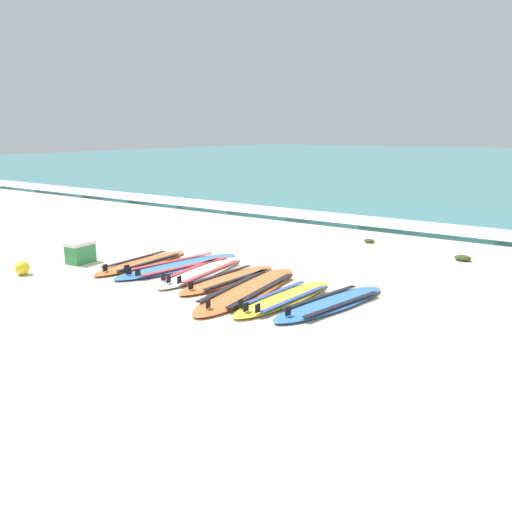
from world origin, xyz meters
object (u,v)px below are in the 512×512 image
object	(u,v)px
surfboard_6	(331,303)
surfboard_1	(179,266)
surfboard_3	(228,279)
surfboard_5	(284,298)
beach_ball	(22,268)
surfboard_0	(142,263)
surfboard_2	(202,272)
surfboard_4	(248,290)
cooler_box	(80,252)

from	to	relation	value
surfboard_6	surfboard_1	bearing A→B (deg)	174.53
surfboard_3	surfboard_5	bearing A→B (deg)	-14.47
surfboard_5	beach_ball	distance (m)	4.32
surfboard_0	surfboard_3	size ratio (longest dim) A/B	0.99
surfboard_1	surfboard_2	bearing A→B (deg)	-6.33
surfboard_0	surfboard_2	bearing A→B (deg)	6.55
surfboard_4	surfboard_5	bearing A→B (deg)	-4.16
beach_ball	surfboard_6	bearing A→B (deg)	16.97
surfboard_4	beach_ball	distance (m)	3.74
surfboard_2	surfboard_6	bearing A→B (deg)	-5.27
cooler_box	surfboard_4	bearing A→B (deg)	5.00
surfboard_3	surfboard_6	world-z (taller)	same
surfboard_1	cooler_box	distance (m)	1.81
surfboard_0	surfboard_1	size ratio (longest dim) A/B	0.82
surfboard_4	surfboard_6	xyz separation A→B (m)	(1.25, 0.14, 0.00)
surfboard_1	surfboard_6	size ratio (longest dim) A/B	1.15
beach_ball	surfboard_4	bearing A→B (deg)	20.53
surfboard_2	surfboard_1	bearing A→B (deg)	173.67
surfboard_0	cooler_box	distance (m)	1.12
surfboard_0	surfboard_3	xyz separation A→B (m)	(1.84, 0.04, 0.00)
surfboard_5	surfboard_2	bearing A→B (deg)	167.26
surfboard_1	beach_ball	xyz separation A→B (m)	(-1.78, -1.73, 0.08)
cooler_box	surfboard_3	bearing A→B (deg)	11.10
surfboard_3	surfboard_4	size ratio (longest dim) A/B	0.79
surfboard_1	cooler_box	world-z (taller)	cooler_box
surfboard_2	beach_ball	bearing A→B (deg)	-144.40
surfboard_4	surfboard_5	size ratio (longest dim) A/B	1.28
surfboard_2	surfboard_6	world-z (taller)	same
surfboard_1	surfboard_2	size ratio (longest dim) A/B	1.13
surfboard_3	cooler_box	world-z (taller)	cooler_box
beach_ball	cooler_box	bearing A→B (deg)	82.68
surfboard_1	surfboard_4	bearing A→B (deg)	-13.75
surfboard_2	surfboard_6	distance (m)	2.43
surfboard_5	cooler_box	bearing A→B (deg)	-176.43
surfboard_1	surfboard_5	size ratio (longest dim) A/B	1.22
surfboard_2	cooler_box	xyz separation A→B (m)	(-2.21, -0.66, 0.16)
cooler_box	beach_ball	xyz separation A→B (m)	(-0.13, -1.02, -0.08)
surfboard_3	surfboard_6	bearing A→B (deg)	-3.85
cooler_box	beach_ball	world-z (taller)	cooler_box
surfboard_5	surfboard_6	distance (m)	0.65
surfboard_1	surfboard_3	size ratio (longest dim) A/B	1.21
surfboard_2	surfboard_5	size ratio (longest dim) A/B	1.08
cooler_box	surfboard_5	bearing A→B (deg)	3.57
surfboard_1	surfboard_6	world-z (taller)	same
surfboard_3	surfboard_1	bearing A→B (deg)	172.07
surfboard_0	beach_ball	world-z (taller)	beach_ball
surfboard_2	surfboard_4	xyz separation A→B (m)	(1.17, -0.36, -0.00)
cooler_box	surfboard_6	bearing A→B (deg)	5.35
surfboard_0	surfboard_1	bearing A→B (deg)	16.80
surfboard_4	surfboard_2	bearing A→B (deg)	162.86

